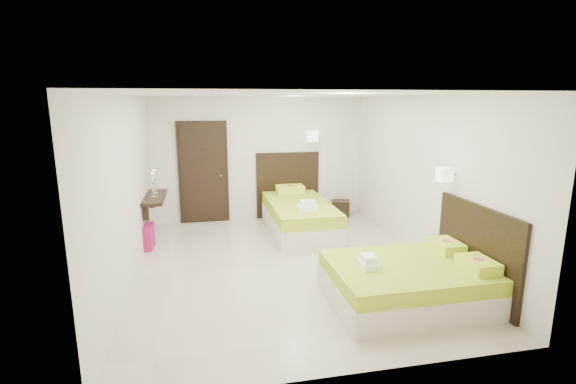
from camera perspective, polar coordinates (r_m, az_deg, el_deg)
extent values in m
plane|color=#BEB19D|center=(6.63, -0.33, -9.91)|extent=(5.50, 5.50, 0.00)
cube|color=beige|center=(8.17, 1.54, -4.22)|extent=(1.15, 2.29, 0.37)
cube|color=#8EAD1B|center=(8.09, 1.55, -2.20)|extent=(1.13, 2.27, 0.23)
cube|color=black|center=(9.10, -0.05, 0.96)|extent=(1.37, 0.05, 1.43)
cube|color=#CFE92A|center=(8.86, 0.29, 0.39)|extent=(0.57, 0.39, 0.16)
cylinder|color=#D1316E|center=(8.85, 0.29, 0.91)|extent=(0.14, 0.14, 0.00)
cube|color=white|center=(7.46, 2.66, -2.19)|extent=(0.34, 0.25, 0.09)
cube|color=white|center=(7.44, 2.67, -1.51)|extent=(0.26, 0.19, 0.09)
cube|color=#F2E1C7|center=(8.92, 3.38, 7.59)|extent=(0.21, 0.21, 0.23)
cylinder|color=#2D2116|center=(9.00, 3.24, 7.63)|extent=(0.03, 0.16, 0.03)
cube|color=beige|center=(5.66, 15.93, -12.75)|extent=(1.95, 1.46, 0.31)
cube|color=#8EAD1B|center=(5.56, 16.09, -10.37)|extent=(1.93, 1.45, 0.20)
cube|color=black|center=(5.98, 24.33, -7.35)|extent=(0.05, 1.66, 1.22)
cube|color=#CFE92A|center=(5.61, 24.55, -9.02)|extent=(0.33, 0.49, 0.14)
cylinder|color=#D1316E|center=(5.58, 24.62, -8.34)|extent=(0.12, 0.12, 0.00)
cube|color=#CFE92A|center=(6.13, 20.81, -6.89)|extent=(0.33, 0.49, 0.14)
cylinder|color=#D1316E|center=(6.11, 20.86, -6.27)|extent=(0.12, 0.12, 0.00)
cube|color=white|center=(5.29, 10.94, -9.70)|extent=(0.21, 0.29, 0.08)
cube|color=white|center=(5.26, 10.98, -8.91)|extent=(0.16, 0.22, 0.08)
cube|color=#F2E1C7|center=(6.16, 20.63, 2.22)|extent=(0.18, 0.18, 0.20)
cylinder|color=#2D2116|center=(6.21, 21.26, 2.24)|extent=(0.16, 0.03, 0.03)
cube|color=black|center=(9.37, 7.20, -2.21)|extent=(0.48, 0.45, 0.34)
cube|color=#89124D|center=(7.69, -19.54, -5.80)|extent=(0.45, 0.45, 0.42)
cube|color=black|center=(8.85, -11.50, 2.59)|extent=(1.02, 0.06, 2.14)
cube|color=black|center=(8.81, -11.49, 2.55)|extent=(0.88, 0.04, 2.06)
cylinder|color=silver|center=(8.79, -9.20, 2.29)|extent=(0.03, 0.10, 0.03)
cube|color=black|center=(7.85, -17.75, -0.70)|extent=(0.35, 1.20, 0.06)
cube|color=black|center=(7.46, -18.90, -2.62)|extent=(0.10, 0.04, 0.30)
cube|color=black|center=(8.33, -18.17, -1.05)|extent=(0.10, 0.04, 0.30)
cylinder|color=silver|center=(7.70, -17.88, -0.65)|extent=(0.10, 0.10, 0.02)
cylinder|color=silver|center=(7.67, -17.94, 0.22)|extent=(0.02, 0.02, 0.22)
cone|color=silver|center=(7.65, -18.00, 1.17)|extent=(0.07, 0.07, 0.04)
cylinder|color=white|center=(7.63, -18.05, 1.87)|extent=(0.02, 0.02, 0.15)
sphere|color=#FFB23F|center=(7.62, -18.10, 2.51)|extent=(0.02, 0.02, 0.02)
cylinder|color=silver|center=(7.99, -17.67, -0.18)|extent=(0.10, 0.10, 0.02)
cylinder|color=silver|center=(7.96, -17.72, 0.66)|extent=(0.02, 0.02, 0.22)
cone|color=silver|center=(7.94, -17.78, 1.58)|extent=(0.07, 0.07, 0.04)
cylinder|color=white|center=(7.92, -17.83, 2.26)|extent=(0.02, 0.02, 0.15)
sphere|color=#FFB23F|center=(7.91, -17.87, 2.88)|extent=(0.02, 0.02, 0.02)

